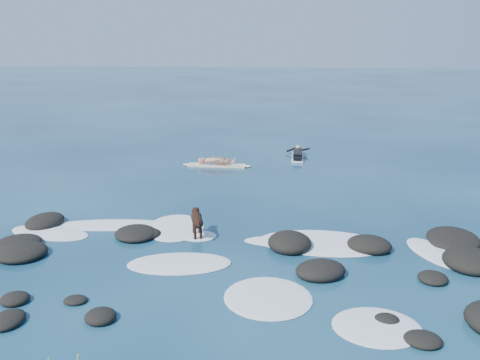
# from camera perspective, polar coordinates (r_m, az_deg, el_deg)

# --- Properties ---
(ground) EXTENTS (160.00, 160.00, 0.00)m
(ground) POSITION_cam_1_polar(r_m,az_deg,el_deg) (14.74, -0.68, -7.53)
(ground) COLOR #0A2642
(ground) RESTS_ON ground
(reef_rocks) EXTENTS (13.81, 6.95, 0.56)m
(reef_rocks) POSITION_cam_1_polar(r_m,az_deg,el_deg) (14.11, 5.18, -8.20)
(reef_rocks) COLOR black
(reef_rocks) RESTS_ON ground
(breaking_foam) EXTENTS (13.37, 7.35, 0.12)m
(breaking_foam) POSITION_cam_1_polar(r_m,az_deg,el_deg) (14.72, 0.14, -7.52)
(breaking_foam) COLOR white
(breaking_foam) RESTS_ON ground
(standing_surfer_rig) EXTENTS (3.08, 0.61, 1.75)m
(standing_surfer_rig) POSITION_cam_1_polar(r_m,az_deg,el_deg) (23.67, -2.52, 3.08)
(standing_surfer_rig) COLOR #F3E1C2
(standing_surfer_rig) RESTS_ON ground
(paddling_surfer_rig) EXTENTS (1.16, 2.58, 0.45)m
(paddling_surfer_rig) POSITION_cam_1_polar(r_m,az_deg,el_deg) (25.60, 6.18, 2.71)
(paddling_surfer_rig) COLOR white
(paddling_surfer_rig) RESTS_ON ground
(dog) EXTENTS (0.53, 1.24, 0.80)m
(dog) POSITION_cam_1_polar(r_m,az_deg,el_deg) (15.55, -4.62, -4.23)
(dog) COLOR black
(dog) RESTS_ON ground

